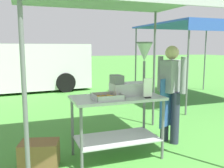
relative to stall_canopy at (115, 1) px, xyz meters
name	(u,v)px	position (x,y,z in m)	size (l,w,h in m)	color
ground_plane	(68,94)	(0.19, 4.99, -2.22)	(70.00, 70.00, 0.00)	#478E38
stall_canopy	(115,1)	(0.00, 0.00, 0.00)	(2.68, 2.19, 2.31)	slate
donut_cart	(117,113)	(0.00, -0.10, -1.56)	(1.27, 0.68, 0.90)	#B7B7BC
donut_tray	(107,97)	(-0.18, -0.21, -1.30)	(0.39, 0.33, 0.07)	#B7B7BC
donut_fryer	(133,77)	(0.27, -0.06, -1.06)	(0.62, 0.28, 0.77)	#B7B7BC
menu_sign	(148,90)	(0.36, -0.33, -1.20)	(0.13, 0.05, 0.27)	black
vendor	(171,89)	(1.04, 0.14, -1.31)	(0.46, 0.52, 1.61)	#2D3347
supply_crate	(39,154)	(-1.08, -0.04, -2.04)	(0.57, 0.46, 0.35)	brown
van_white	(15,67)	(-1.44, 6.30, -1.34)	(5.30, 2.40, 1.69)	white
neighbour_tent	(201,27)	(3.76, 2.79, -0.05)	(3.02, 2.96, 2.23)	slate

